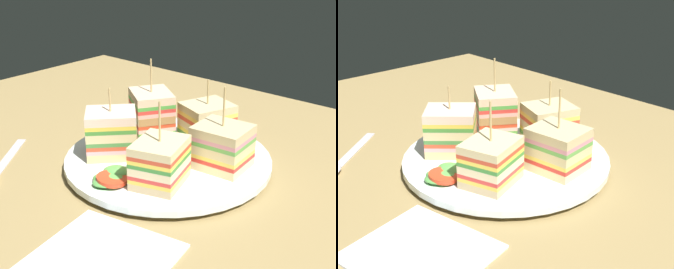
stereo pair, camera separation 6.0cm
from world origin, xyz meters
The scene contains 11 objects.
ground_plane centered at (0.00, 0.00, -0.90)cm, with size 104.01×71.06×1.80cm, color #9B814F.
plate centered at (0.00, 0.00, 0.92)cm, with size 26.81×26.81×1.53cm.
sandwich_wedge_0 centered at (5.77, 4.42, 4.52)cm, with size 8.16×8.20×9.11cm.
sandwich_wedge_1 centered at (-4.03, 6.05, 4.17)cm, with size 6.96×7.69×10.02cm.
sandwich_wedge_2 centered at (-6.97, -2.02, 4.23)cm, with size 6.92×6.22×10.34cm.
sandwich_wedge_3 centered at (-0.84, -7.22, 4.22)cm, with size 7.26×7.85×8.82cm.
sandwich_wedge_4 centered at (6.25, -3.71, 4.74)cm, with size 8.21×7.89×11.14cm.
chip_pile centered at (0.43, 1.35, 2.27)cm, with size 5.83×5.84×1.74cm.
salad_garnish centered at (0.57, 9.51, 2.09)cm, with size 5.01×6.12×1.38cm.
spoon centered at (14.94, 16.32, 0.39)cm, with size 10.81×12.61×1.00cm.
napkin centered at (-7.85, 18.51, 0.25)cm, with size 12.63×11.46×0.50cm, color silver.
Camera 2 is at (-40.38, 37.64, 28.41)cm, focal length 50.17 mm.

